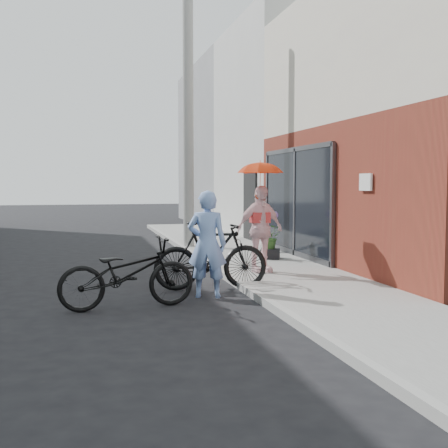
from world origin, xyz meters
name	(u,v)px	position (x,y,z in m)	size (l,w,h in m)	color
ground	(191,296)	(0.00, 0.00, 0.00)	(80.00, 80.00, 0.00)	black
sidewalk	(274,269)	(2.10, 2.00, 0.06)	(2.20, 24.00, 0.12)	gray
curb	(218,271)	(0.94, 2.00, 0.06)	(0.12, 24.00, 0.12)	#9E9E99
plaster_building	(348,133)	(7.20, 9.00, 3.50)	(8.00, 6.00, 7.00)	silver
east_building_far	(278,146)	(7.20, 16.00, 3.50)	(8.00, 8.00, 7.00)	gray
utility_pole	(188,119)	(1.10, 6.00, 3.50)	(0.28, 0.28, 7.00)	#9E9E99
officer	(207,244)	(0.24, -0.15, 0.85)	(0.62, 0.40, 1.69)	#7EA1E0
bike_left	(127,273)	(-1.05, -0.66, 0.51)	(0.68, 1.95, 1.02)	black
bike_right	(211,256)	(0.44, 0.45, 0.58)	(0.55, 1.93, 1.16)	black
kimono_woman	(260,229)	(1.59, 1.34, 0.94)	(0.96, 0.40, 1.64)	#FAD1D6
parasol	(260,166)	(1.59, 1.34, 2.12)	(0.82, 0.82, 0.72)	#F6501D
planter	(270,254)	(2.40, 3.08, 0.23)	(0.42, 0.42, 0.22)	black
potted_plant	(270,237)	(2.40, 3.08, 0.61)	(0.48, 0.42, 0.54)	#335F26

